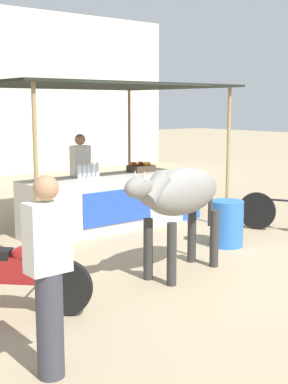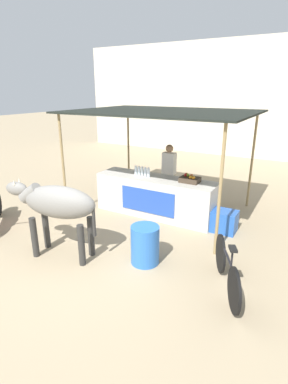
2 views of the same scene
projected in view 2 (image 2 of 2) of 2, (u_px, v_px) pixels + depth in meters
name	position (u px, v px, depth m)	size (l,w,h in m)	color
ground_plane	(102.00, 253.00, 5.76)	(60.00, 60.00, 0.00)	tan
building_wall_far	(240.00, 100.00, 13.42)	(16.00, 0.50, 5.09)	beige
stall_counter	(155.00, 196.00, 7.41)	(3.00, 0.82, 0.96)	beige
stall_awning	(162.00, 115.00, 7.03)	(4.20, 3.20, 2.52)	black
water_bottle_row	(142.00, 172.00, 7.34)	(0.43, 0.07, 0.25)	silver
fruit_crate	(190.00, 179.00, 6.87)	(0.44, 0.32, 0.18)	#3F3326
vendor_behind_counter	(169.00, 175.00, 7.91)	(0.34, 0.22, 1.65)	#383842
cooler_box	(223.00, 221.00, 6.60)	(0.60, 0.44, 0.48)	blue
water_barrel	(145.00, 245.00, 5.35)	(0.51, 0.51, 0.71)	blue
cow	(57.00, 204.00, 5.39)	(1.85, 0.80, 1.44)	gray
bicycle_leaning	(227.00, 269.00, 4.64)	(0.78, 1.50, 0.85)	black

